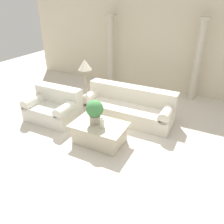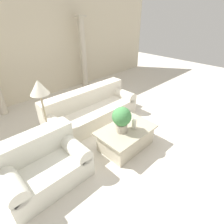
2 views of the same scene
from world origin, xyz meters
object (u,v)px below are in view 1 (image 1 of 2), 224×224
coffee_table (100,133)px  potted_plant (95,110)px  sofa_long (128,107)px  floor_lamp (85,68)px  loveseat (54,107)px

coffee_table → potted_plant: size_ratio=2.24×
coffee_table → sofa_long: bearing=84.9°
potted_plant → coffee_table: bearing=-13.4°
floor_lamp → loveseat: bearing=-121.8°
sofa_long → loveseat: same height
loveseat → floor_lamp: bearing=58.2°
loveseat → potted_plant: bearing=-14.4°
sofa_long → loveseat: 1.96m
sofa_long → potted_plant: 1.39m
potted_plant → floor_lamp: floor_lamp is taller
loveseat → potted_plant: size_ratio=2.50×
loveseat → coffee_table: (1.62, -0.41, -0.10)m
coffee_table → floor_lamp: size_ratio=0.81×
sofa_long → loveseat: bearing=-152.1°
sofa_long → loveseat: (-1.73, -0.92, 0.01)m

